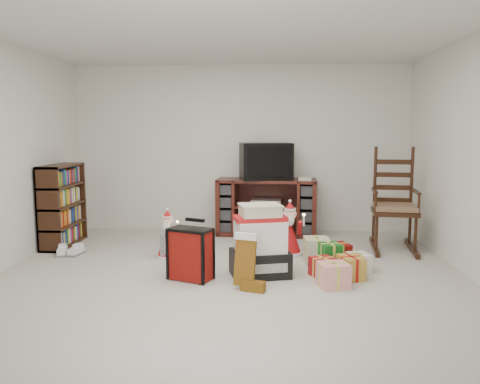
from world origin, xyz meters
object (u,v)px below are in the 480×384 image
mrs_claus_figurine (168,239)px  sneaker_pair (69,252)px  santa_figurine (290,234)px  gift_cluster (337,260)px  gift_pile (260,245)px  rocking_chair (393,213)px  red_suitcase (191,254)px  teddy_bear (250,259)px  bookshelf (63,207)px  tv_stand (266,207)px  crt_television (266,161)px

mrs_claus_figurine → sneaker_pair: bearing=178.1°
santa_figurine → gift_cluster: 0.84m
gift_pile → mrs_claus_figurine: (-1.12, 0.65, -0.10)m
rocking_chair → red_suitcase: rocking_chair is taller
red_suitcase → mrs_claus_figurine: 0.93m
rocking_chair → gift_cluster: rocking_chair is taller
teddy_bear → sneaker_pair: teddy_bear is taller
gift_pile → gift_cluster: bearing=-2.5°
bookshelf → santa_figurine: 3.03m
gift_cluster → gift_pile: bearing=-168.0°
tv_stand → gift_pile: tv_stand is taller
rocking_chair → gift_pile: size_ratio=1.84×
bookshelf → gift_cluster: 3.65m
gift_cluster → tv_stand: bearing=112.9°
gift_pile → red_suitcase: (-0.71, -0.19, -0.05)m
gift_pile → crt_television: (0.06, 1.99, 0.76)m
bookshelf → crt_television: size_ratio=1.36×
tv_stand → santa_figurine: 1.18m
red_suitcase → crt_television: bearing=92.8°
santa_figurine → sneaker_pair: santa_figurine is taller
gift_pile → crt_television: 2.13m
rocking_chair → bookshelf: bearing=-171.7°
red_suitcase → santa_figurine: size_ratio=0.94×
rocking_chair → sneaker_pair: size_ratio=4.21×
rocking_chair → crt_television: (-1.65, 0.74, 0.62)m
tv_stand → sneaker_pair: tv_stand is taller
tv_stand → sneaker_pair: (-2.43, -1.30, -0.37)m
gift_pile → santa_figurine: 0.93m
gift_pile → gift_cluster: size_ratio=0.68×
bookshelf → rocking_chair: bearing=0.6°
mrs_claus_figurine → crt_television: size_ratio=0.74×
bookshelf → mrs_claus_figurine: (1.53, -0.56, -0.29)m
crt_television → bookshelf: bearing=-174.0°
bookshelf → sneaker_pair: 0.76m
sneaker_pair → mrs_claus_figurine: bearing=-8.6°
bookshelf → gift_cluster: bookshelf is taller
bookshelf → gift_cluster: size_ratio=0.99×
teddy_bear → mrs_claus_figurine: mrs_claus_figurine is taller
red_suitcase → teddy_bear: (0.60, 0.26, -0.12)m
gift_cluster → crt_television: crt_television is taller
mrs_claus_figurine → gift_cluster: (1.95, -0.47, -0.10)m
red_suitcase → crt_television: crt_television is taller
red_suitcase → teddy_bear: size_ratio=1.79×
tv_stand → mrs_claus_figurine: tv_stand is taller
tv_stand → mrs_claus_figurine: bearing=-127.6°
tv_stand → mrs_claus_figurine: (-1.19, -1.34, -0.19)m
rocking_chair → gift_pile: bearing=-136.1°
gift_pile → sneaker_pair: 2.47m
sneaker_pair → teddy_bear: bearing=-22.0°
teddy_bear → sneaker_pair: bearing=164.7°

